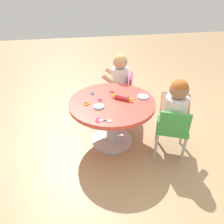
% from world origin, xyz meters
% --- Properties ---
extents(ground_plane, '(10.00, 10.00, 0.00)m').
position_xyz_m(ground_plane, '(0.00, 0.00, 0.00)').
color(ground_plane, tan).
extents(craft_table, '(0.85, 0.85, 0.50)m').
position_xyz_m(craft_table, '(0.00, 0.00, 0.38)').
color(craft_table, silver).
rests_on(craft_table, ground).
extents(child_chair_left, '(0.39, 0.39, 0.54)m').
position_xyz_m(child_chair_left, '(-0.27, -0.54, 0.31)').
color(child_chair_left, '#B7B7BC').
rests_on(child_chair_left, ground).
extents(seated_child_left, '(0.42, 0.38, 0.51)m').
position_xyz_m(seated_child_left, '(-0.24, -0.56, 0.53)').
color(seated_child_left, '#3F4772').
rests_on(seated_child_left, ground).
extents(child_chair_right, '(0.38, 0.38, 0.54)m').
position_xyz_m(child_chair_right, '(0.56, -0.24, 0.31)').
color(child_chair_right, '#B7B7BC').
rests_on(child_chair_right, ground).
extents(seated_child_right, '(0.37, 0.42, 0.51)m').
position_xyz_m(seated_child_right, '(0.57, -0.20, 0.53)').
color(seated_child_right, '#3F4772').
rests_on(seated_child_right, ground).
extents(rolling_pin, '(0.15, 0.20, 0.05)m').
position_xyz_m(rolling_pin, '(0.02, -0.10, 0.53)').
color(rolling_pin, '#D83F3F').
rests_on(rolling_pin, craft_table).
extents(craft_scissors, '(0.10, 0.14, 0.01)m').
position_xyz_m(craft_scissors, '(-0.31, 0.15, 0.51)').
color(craft_scissors, silver).
rests_on(craft_scissors, craft_table).
extents(playdough_blob_0, '(0.10, 0.10, 0.02)m').
position_xyz_m(playdough_blob_0, '(-0.09, 0.14, 0.51)').
color(playdough_blob_0, '#8CCCF2').
rests_on(playdough_blob_0, craft_table).
extents(playdough_blob_1, '(0.11, 0.11, 0.02)m').
position_xyz_m(playdough_blob_1, '(0.02, -0.32, 0.51)').
color(playdough_blob_1, '#8CCCF2').
rests_on(playdough_blob_1, craft_table).
extents(cookie_cutter_0, '(0.05, 0.05, 0.01)m').
position_xyz_m(cookie_cutter_0, '(0.20, 0.17, 0.51)').
color(cookie_cutter_0, '#3F99D8').
rests_on(cookie_cutter_0, craft_table).
extents(cookie_cutter_1, '(0.05, 0.05, 0.01)m').
position_xyz_m(cookie_cutter_1, '(0.18, -0.03, 0.51)').
color(cookie_cutter_1, red).
rests_on(cookie_cutter_1, craft_table).
extents(cookie_cutter_2, '(0.05, 0.05, 0.01)m').
position_xyz_m(cookie_cutter_2, '(0.04, 0.11, 0.51)').
color(cookie_cutter_2, '#D83FA5').
rests_on(cookie_cutter_2, craft_table).
extents(cookie_cutter_3, '(0.06, 0.06, 0.01)m').
position_xyz_m(cookie_cutter_3, '(-0.01, 0.25, 0.51)').
color(cookie_cutter_3, orange).
rests_on(cookie_cutter_3, craft_table).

